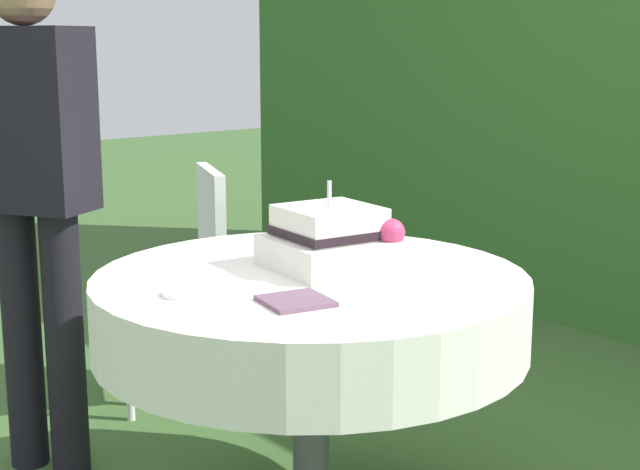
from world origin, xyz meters
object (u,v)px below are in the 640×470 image
serving_plate_far (185,293)px  garden_chair (186,262)px  cake_table (311,313)px  serving_plate_near (381,245)px  napkin_stack (296,301)px  standing_person (34,184)px  wedding_cake (331,240)px

serving_plate_far → garden_chair: bearing=147.7°
cake_table → serving_plate_near: serving_plate_near is taller
serving_plate_near → napkin_stack: size_ratio=0.77×
serving_plate_near → serving_plate_far: same height
serving_plate_near → standing_person: (-0.75, -0.76, 0.17)m
wedding_cake → serving_plate_far: 0.46m
cake_table → garden_chair: size_ratio=1.31×
wedding_cake → cake_table: bearing=-77.6°
serving_plate_far → standing_person: standing_person is taller
cake_table → garden_chair: garden_chair is taller
wedding_cake → garden_chair: (-1.07, 0.21, -0.29)m
cake_table → garden_chair: (-1.09, 0.30, -0.10)m
serving_plate_far → napkin_stack: 0.28m
serving_plate_near → napkin_stack: 0.66m
serving_plate_far → napkin_stack: (0.23, 0.16, -0.00)m
garden_chair → standing_person: (0.22, -0.67, 0.39)m
serving_plate_near → standing_person: bearing=-134.7°
serving_plate_far → standing_person: 0.84m
wedding_cake → serving_plate_near: wedding_cake is taller
serving_plate_far → napkin_stack: same height
wedding_cake → serving_plate_near: (-0.10, 0.29, -0.07)m
serving_plate_near → standing_person: 1.08m
napkin_stack → garden_chair: bearing=158.6°
serving_plate_near → garden_chair: bearing=-175.1°
standing_person → napkin_stack: bearing=9.2°
napkin_stack → standing_person: 1.09m
standing_person → serving_plate_far: bearing=0.9°
wedding_cake → napkin_stack: wedding_cake is taller
standing_person → garden_chair: bearing=108.0°
serving_plate_near → napkin_stack: same height
napkin_stack → standing_person: size_ratio=0.10×
cake_table → standing_person: 0.99m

